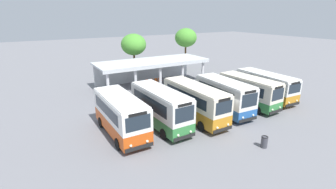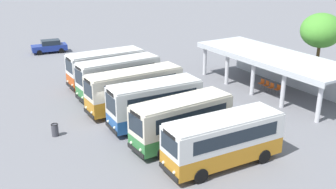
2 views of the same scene
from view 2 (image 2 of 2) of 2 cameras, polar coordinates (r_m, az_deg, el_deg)
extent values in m
plane|color=slate|center=(30.02, -7.09, -4.20)|extent=(180.00, 180.00, 0.00)
cylinder|color=black|center=(36.82, -11.26, 0.94)|extent=(0.22, 0.90, 0.90)
cylinder|color=black|center=(38.80, -12.42, 1.84)|extent=(0.22, 0.90, 0.90)
cylinder|color=black|center=(38.45, -5.09, 2.07)|extent=(0.22, 0.90, 0.90)
cylinder|color=black|center=(40.36, -6.50, 2.88)|extent=(0.22, 0.90, 0.90)
cube|color=#D14C14|center=(38.40, -8.81, 2.66)|extent=(2.32, 7.14, 1.13)
cube|color=white|center=(38.01, -8.92, 4.68)|extent=(2.32, 7.14, 1.67)
cube|color=white|center=(37.79, -8.99, 5.99)|extent=(2.25, 6.93, 0.12)
cube|color=black|center=(37.38, -13.85, 1.14)|extent=(2.19, 0.10, 0.28)
cube|color=#1E2833|center=(36.85, -14.02, 3.91)|extent=(1.89, 0.05, 1.09)
cube|color=black|center=(36.68, -14.11, 4.91)|extent=(1.39, 0.05, 0.24)
cube|color=#1E2833|center=(37.02, -8.09, 4.39)|extent=(0.04, 5.71, 0.92)
cube|color=#1E2833|center=(39.06, -9.45, 5.14)|extent=(0.04, 5.71, 0.92)
sphere|color=#EAEACC|center=(36.71, -13.56, 1.33)|extent=(0.20, 0.20, 0.20)
sphere|color=#EAEACC|center=(37.87, -14.18, 1.85)|extent=(0.20, 0.20, 0.20)
cylinder|color=black|center=(33.62, -9.63, -0.81)|extent=(0.24, 0.91, 0.90)
cylinder|color=black|center=(35.40, -10.97, 0.18)|extent=(0.24, 0.91, 0.90)
cylinder|color=black|center=(35.50, -2.99, 0.59)|extent=(0.24, 0.91, 0.90)
cylinder|color=black|center=(37.19, -4.58, 1.46)|extent=(0.24, 0.91, 0.90)
cube|color=#337F3D|center=(35.21, -7.01, 1.07)|extent=(2.34, 7.31, 1.03)
cube|color=silver|center=(34.77, -7.11, 3.35)|extent=(2.34, 7.31, 1.88)
cube|color=silver|center=(34.50, -7.18, 4.94)|extent=(2.27, 7.09, 0.12)
cube|color=black|center=(34.01, -12.50, -0.63)|extent=(2.04, 0.16, 0.28)
cube|color=#1E2833|center=(33.42, -12.67, 2.41)|extent=(1.76, 0.10, 1.22)
cube|color=black|center=(33.20, -12.77, 3.68)|extent=(1.29, 0.09, 0.24)
cube|color=#1E2833|center=(33.89, -6.16, 3.03)|extent=(0.20, 5.80, 1.04)
cube|color=#1E2833|center=(35.72, -7.72, 3.85)|extent=(0.20, 5.80, 1.04)
sphere|color=#EAEACC|center=(33.38, -12.16, -0.43)|extent=(0.20, 0.20, 0.20)
sphere|color=#EAEACC|center=(34.43, -12.88, 0.14)|extent=(0.20, 0.20, 0.20)
cylinder|color=black|center=(30.49, -7.92, -2.92)|extent=(0.22, 0.90, 0.90)
cylinder|color=black|center=(32.22, -9.38, -1.73)|extent=(0.22, 0.90, 0.90)
cylinder|color=black|center=(32.54, -0.13, -1.22)|extent=(0.22, 0.90, 0.90)
cylinder|color=black|center=(34.16, -1.90, -0.18)|extent=(0.22, 0.90, 0.90)
cube|color=orange|center=(32.09, -4.76, -0.61)|extent=(2.12, 7.80, 1.18)
cube|color=beige|center=(31.62, -4.83, 1.79)|extent=(2.12, 7.80, 1.65)
cube|color=beige|center=(31.35, -4.88, 3.33)|extent=(2.06, 7.56, 0.12)
cube|color=black|center=(30.82, -11.26, -2.72)|extent=(2.01, 0.10, 0.28)
cube|color=#1E2833|center=(30.17, -11.42, 0.65)|extent=(1.73, 0.05, 1.07)
cube|color=black|center=(29.96, -11.51, 1.84)|extent=(1.27, 0.05, 0.24)
cube|color=#1E2833|center=(30.76, -3.79, 1.40)|extent=(0.04, 6.24, 0.91)
cube|color=#1E2833|center=(32.54, -5.52, 2.39)|extent=(0.04, 6.24, 0.91)
sphere|color=#EAEACC|center=(30.20, -10.89, -2.54)|extent=(0.20, 0.20, 0.20)
sphere|color=#EAEACC|center=(31.22, -11.66, -1.84)|extent=(0.20, 0.20, 0.20)
cylinder|color=black|center=(27.64, -4.76, -5.29)|extent=(0.27, 0.91, 0.90)
cylinder|color=black|center=(29.44, -6.46, -3.71)|extent=(0.27, 0.91, 0.90)
cylinder|color=black|center=(29.40, 2.76, -3.63)|extent=(0.27, 0.91, 0.90)
cylinder|color=black|center=(31.11, 0.72, -2.25)|extent=(0.27, 0.91, 0.90)
cube|color=#23569E|center=(29.16, -1.86, -2.93)|extent=(2.59, 6.89, 0.97)
cube|color=silver|center=(28.64, -1.89, -0.31)|extent=(2.59, 6.89, 1.88)
cube|color=silver|center=(28.31, -1.92, 1.59)|extent=(2.52, 6.69, 0.12)
cube|color=black|center=(28.07, -8.13, -4.85)|extent=(2.13, 0.21, 0.28)
cube|color=#1E2833|center=(27.38, -8.22, -1.37)|extent=(1.84, 0.15, 1.22)
cube|color=black|center=(27.12, -8.30, 0.14)|extent=(1.35, 0.12, 0.24)
cube|color=#1E2833|center=(27.74, -0.68, -0.87)|extent=(0.32, 5.42, 1.03)
cube|color=#1E2833|center=(29.60, -2.69, 0.47)|extent=(0.32, 5.42, 1.03)
sphere|color=#EAEACC|center=(27.42, -7.68, -4.74)|extent=(0.20, 0.20, 0.20)
sphere|color=#EAEACC|center=(28.48, -8.58, -3.81)|extent=(0.20, 0.20, 0.20)
cylinder|color=black|center=(24.79, -0.75, -8.34)|extent=(0.25, 0.91, 0.90)
cylinder|color=black|center=(26.33, -3.15, -6.58)|extent=(0.25, 0.91, 0.90)
cylinder|color=black|center=(27.08, 6.92, -5.92)|extent=(0.25, 0.91, 0.90)
cylinder|color=black|center=(28.50, 4.30, -4.46)|extent=(0.25, 0.91, 0.90)
cube|color=#337F3D|center=(26.43, 1.97, -5.48)|extent=(2.36, 6.96, 0.95)
cube|color=beige|center=(25.88, 2.01, -2.78)|extent=(2.36, 6.96, 1.75)
cube|color=beige|center=(25.53, 2.03, -0.85)|extent=(2.29, 6.75, 0.12)
cube|color=black|center=(24.93, -4.64, -8.05)|extent=(2.02, 0.17, 0.28)
cube|color=#1E2833|center=(24.19, -4.66, -4.39)|extent=(1.75, 0.11, 1.13)
cube|color=black|center=(23.91, -4.70, -2.86)|extent=(1.28, 0.09, 0.24)
cube|color=#1E2833|center=(25.13, 3.58, -3.40)|extent=(0.23, 5.51, 0.96)
cube|color=#1E2833|center=(26.71, 0.87, -1.91)|extent=(0.23, 5.51, 0.96)
sphere|color=#EAEACC|center=(24.34, -3.96, -7.94)|extent=(0.20, 0.20, 0.20)
sphere|color=#EAEACC|center=(25.25, -5.29, -6.89)|extent=(0.20, 0.20, 0.20)
cylinder|color=black|center=(22.53, 4.70, -11.56)|extent=(0.26, 0.91, 0.90)
cylinder|color=black|center=(24.10, 1.86, -9.24)|extent=(0.26, 0.91, 0.90)
cylinder|color=black|center=(25.05, 13.60, -8.64)|extent=(0.26, 0.91, 0.90)
cylinder|color=black|center=(26.47, 10.49, -6.77)|extent=(0.26, 0.91, 0.90)
cube|color=orange|center=(24.23, 7.90, -8.03)|extent=(2.60, 7.48, 1.06)
cube|color=silver|center=(23.66, 8.05, -5.28)|extent=(2.60, 7.48, 1.51)
cube|color=silver|center=(23.33, 8.14, -3.47)|extent=(2.53, 7.26, 0.12)
cube|color=black|center=(22.63, 0.09, -11.10)|extent=(2.15, 0.20, 0.28)
cube|color=#1E2833|center=(21.82, 0.19, -7.20)|extent=(1.85, 0.14, 0.98)
cube|color=black|center=(21.56, 0.20, -5.82)|extent=(1.36, 0.11, 0.24)
cube|color=#1E2833|center=(22.90, 9.92, -6.14)|extent=(0.32, 5.90, 0.83)
cube|color=#1E2833|center=(24.51, 6.69, -4.17)|extent=(0.32, 5.90, 0.83)
sphere|color=#EAEACC|center=(22.02, 0.91, -11.13)|extent=(0.20, 0.20, 0.20)
sphere|color=#EAEACC|center=(22.95, -0.65, -9.73)|extent=(0.20, 0.20, 0.20)
cylinder|color=black|center=(51.91, -17.98, 5.73)|extent=(0.26, 0.66, 0.64)
cylinder|color=black|center=(53.52, -18.19, 6.12)|extent=(0.26, 0.66, 0.64)
cylinder|color=black|center=(52.22, -15.07, 6.10)|extent=(0.26, 0.66, 0.64)
cylinder|color=black|center=(53.82, -15.36, 6.48)|extent=(0.26, 0.66, 0.64)
cube|color=navy|center=(52.78, -16.68, 6.48)|extent=(2.32, 4.50, 0.70)
cube|color=#1E2833|center=(52.66, -16.52, 7.20)|extent=(1.78, 2.42, 0.60)
cylinder|color=silver|center=(41.26, 5.32, 4.97)|extent=(0.36, 0.36, 3.20)
cylinder|color=silver|center=(38.57, 8.47, 3.77)|extent=(0.36, 0.36, 3.20)
cylinder|color=silver|center=(36.03, 12.08, 2.38)|extent=(0.36, 0.36, 3.20)
cylinder|color=silver|center=(33.68, 16.21, 0.78)|extent=(0.36, 0.36, 3.20)
cylinder|color=silver|center=(31.56, 20.91, -1.05)|extent=(0.36, 0.36, 3.20)
cube|color=silver|center=(39.38, 17.20, 3.42)|extent=(15.08, 0.20, 3.20)
cube|color=silver|center=(37.15, 14.87, 5.41)|extent=(15.58, 5.69, 0.20)
cube|color=silver|center=(35.29, 11.66, 4.52)|extent=(15.58, 0.10, 0.28)
cylinder|color=slate|center=(38.20, 13.17, 1.12)|extent=(0.03, 0.03, 0.44)
cylinder|color=slate|center=(38.44, 12.81, 1.27)|extent=(0.03, 0.03, 0.44)
cylinder|color=slate|center=(38.44, 13.55, 1.21)|extent=(0.03, 0.03, 0.44)
cylinder|color=slate|center=(38.67, 13.19, 1.35)|extent=(0.03, 0.03, 0.44)
cube|color=#D85919|center=(38.36, 13.21, 1.58)|extent=(0.44, 0.44, 0.04)
cube|color=#D85919|center=(38.44, 13.45, 1.91)|extent=(0.44, 0.04, 0.40)
cylinder|color=slate|center=(37.72, 13.83, 0.83)|extent=(0.03, 0.03, 0.44)
cylinder|color=slate|center=(37.96, 13.47, 0.98)|extent=(0.03, 0.03, 0.44)
cylinder|color=slate|center=(37.96, 14.22, 0.92)|extent=(0.03, 0.03, 0.44)
cylinder|color=slate|center=(38.19, 13.85, 1.06)|extent=(0.03, 0.03, 0.44)
cube|color=#D85919|center=(37.88, 13.87, 1.29)|extent=(0.44, 0.44, 0.04)
cube|color=#D85919|center=(37.96, 14.11, 1.62)|extent=(0.44, 0.04, 0.40)
cylinder|color=slate|center=(37.22, 14.47, 0.51)|extent=(0.03, 0.03, 0.44)
cylinder|color=slate|center=(37.45, 14.09, 0.67)|extent=(0.03, 0.03, 0.44)
cylinder|color=slate|center=(37.46, 14.85, 0.60)|extent=(0.03, 0.03, 0.44)
cylinder|color=slate|center=(37.69, 14.47, 0.76)|extent=(0.03, 0.03, 0.44)
cube|color=#D85919|center=(37.38, 14.50, 0.98)|extent=(0.44, 0.44, 0.04)
cube|color=#D85919|center=(37.46, 14.75, 1.32)|extent=(0.44, 0.04, 0.40)
cylinder|color=slate|center=(36.88, 15.35, 0.25)|extent=(0.03, 0.03, 0.44)
cylinder|color=slate|center=(37.10, 14.97, 0.41)|extent=(0.03, 0.03, 0.44)
cylinder|color=slate|center=(37.12, 15.73, 0.34)|extent=(0.03, 0.03, 0.44)
cylinder|color=slate|center=(37.35, 15.35, 0.50)|extent=(0.03, 0.03, 0.44)
cube|color=#D85919|center=(37.04, 15.39, 0.72)|extent=(0.44, 0.44, 0.04)
cube|color=#D85919|center=(37.11, 15.63, 1.07)|extent=(0.44, 0.04, 0.40)
cylinder|color=brown|center=(42.19, 20.60, 4.30)|extent=(0.32, 0.32, 3.49)
ellipsoid|color=#4C9933|center=(41.51, 21.14, 8.58)|extent=(3.94, 3.94, 3.35)
cylinder|color=#3F3F47|center=(28.86, -15.92, -4.95)|extent=(0.48, 0.48, 0.85)
torus|color=black|center=(28.68, -16.00, -4.15)|extent=(0.49, 0.49, 0.06)
camera|label=1|loc=(40.41, -38.15, 12.12)|focal=26.39mm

